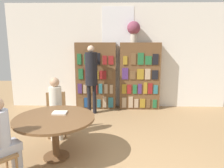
{
  "coord_description": "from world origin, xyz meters",
  "views": [
    {
      "loc": [
        -0.02,
        -2.43,
        1.99
      ],
      "look_at": [
        -0.13,
        2.17,
        1.05
      ],
      "focal_mm": 35.0,
      "sensor_mm": 36.0,
      "label": 1
    }
  ],
  "objects_px": {
    "bookshelf_left": "(96,76)",
    "chair_left_side": "(56,111)",
    "seated_reader_left": "(56,104)",
    "librarian_standing": "(91,72)",
    "flower_vase": "(134,29)",
    "seated_reader_right": "(4,135)",
    "reading_table": "(55,123)",
    "bookshelf_right": "(140,76)"
  },
  "relations": [
    {
      "from": "bookshelf_right",
      "to": "flower_vase",
      "type": "relative_size",
      "value": 3.31
    },
    {
      "from": "bookshelf_right",
      "to": "seated_reader_right",
      "type": "distance_m",
      "value": 4.1
    },
    {
      "from": "bookshelf_left",
      "to": "chair_left_side",
      "type": "bearing_deg",
      "value": -110.2
    },
    {
      "from": "reading_table",
      "to": "librarian_standing",
      "type": "distance_m",
      "value": 2.39
    },
    {
      "from": "flower_vase",
      "to": "seated_reader_right",
      "type": "bearing_deg",
      "value": -120.4
    },
    {
      "from": "bookshelf_left",
      "to": "seated_reader_right",
      "type": "bearing_deg",
      "value": -105.52
    },
    {
      "from": "reading_table",
      "to": "librarian_standing",
      "type": "xyz_separation_m",
      "value": [
        0.36,
        2.31,
        0.52
      ]
    },
    {
      "from": "flower_vase",
      "to": "seated_reader_right",
      "type": "distance_m",
      "value": 4.3
    },
    {
      "from": "seated_reader_right",
      "to": "librarian_standing",
      "type": "distance_m",
      "value": 3.1
    },
    {
      "from": "reading_table",
      "to": "seated_reader_right",
      "type": "distance_m",
      "value": 0.83
    },
    {
      "from": "bookshelf_left",
      "to": "seated_reader_right",
      "type": "relative_size",
      "value": 1.55
    },
    {
      "from": "bookshelf_left",
      "to": "librarian_standing",
      "type": "distance_m",
      "value": 0.54
    },
    {
      "from": "reading_table",
      "to": "librarian_standing",
      "type": "relative_size",
      "value": 0.73
    },
    {
      "from": "chair_left_side",
      "to": "seated_reader_right",
      "type": "bearing_deg",
      "value": 65.88
    },
    {
      "from": "seated_reader_right",
      "to": "librarian_standing",
      "type": "height_order",
      "value": "librarian_standing"
    },
    {
      "from": "bookshelf_left",
      "to": "seated_reader_left",
      "type": "height_order",
      "value": "bookshelf_left"
    },
    {
      "from": "bookshelf_left",
      "to": "reading_table",
      "type": "height_order",
      "value": "bookshelf_left"
    },
    {
      "from": "reading_table",
      "to": "chair_left_side",
      "type": "xyz_separation_m",
      "value": [
        -0.25,
        0.98,
        -0.13
      ]
    },
    {
      "from": "bookshelf_left",
      "to": "reading_table",
      "type": "xyz_separation_m",
      "value": [
        -0.43,
        -2.81,
        -0.33
      ]
    },
    {
      "from": "bookshelf_left",
      "to": "chair_left_side",
      "type": "relative_size",
      "value": 2.15
    },
    {
      "from": "reading_table",
      "to": "flower_vase",
      "type": "bearing_deg",
      "value": 62.03
    },
    {
      "from": "seated_reader_left",
      "to": "librarian_standing",
      "type": "distance_m",
      "value": 1.67
    },
    {
      "from": "bookshelf_left",
      "to": "flower_vase",
      "type": "relative_size",
      "value": 3.31
    },
    {
      "from": "bookshelf_left",
      "to": "seated_reader_left",
      "type": "relative_size",
      "value": 1.53
    },
    {
      "from": "seated_reader_right",
      "to": "reading_table",
      "type": "bearing_deg",
      "value": 90.0
    },
    {
      "from": "bookshelf_right",
      "to": "chair_left_side",
      "type": "relative_size",
      "value": 2.15
    },
    {
      "from": "librarian_standing",
      "to": "flower_vase",
      "type": "bearing_deg",
      "value": 24.0
    },
    {
      "from": "bookshelf_right",
      "to": "seated_reader_left",
      "type": "bearing_deg",
      "value": -133.32
    },
    {
      "from": "bookshelf_right",
      "to": "reading_table",
      "type": "distance_m",
      "value": 3.29
    },
    {
      "from": "reading_table",
      "to": "librarian_standing",
      "type": "height_order",
      "value": "librarian_standing"
    },
    {
      "from": "bookshelf_left",
      "to": "chair_left_side",
      "type": "distance_m",
      "value": 2.01
    },
    {
      "from": "chair_left_side",
      "to": "librarian_standing",
      "type": "relative_size",
      "value": 0.48
    },
    {
      "from": "seated_reader_left",
      "to": "seated_reader_right",
      "type": "xyz_separation_m",
      "value": [
        -0.33,
        -1.44,
        -0.01
      ]
    },
    {
      "from": "reading_table",
      "to": "bookshelf_right",
      "type": "bearing_deg",
      "value": 58.96
    },
    {
      "from": "reading_table",
      "to": "bookshelf_left",
      "type": "bearing_deg",
      "value": 81.35
    },
    {
      "from": "flower_vase",
      "to": "seated_reader_left",
      "type": "xyz_separation_m",
      "value": [
        -1.7,
        -2.01,
        -1.57
      ]
    },
    {
      "from": "flower_vase",
      "to": "seated_reader_right",
      "type": "relative_size",
      "value": 0.47
    },
    {
      "from": "flower_vase",
      "to": "bookshelf_right",
      "type": "bearing_deg",
      "value": -1.45
    },
    {
      "from": "reading_table",
      "to": "seated_reader_left",
      "type": "distance_m",
      "value": 0.83
    },
    {
      "from": "bookshelf_right",
      "to": "librarian_standing",
      "type": "bearing_deg",
      "value": -159.39
    },
    {
      "from": "bookshelf_right",
      "to": "chair_left_side",
      "type": "bearing_deg",
      "value": -136.6
    },
    {
      "from": "seated_reader_right",
      "to": "librarian_standing",
      "type": "relative_size",
      "value": 0.67
    }
  ]
}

